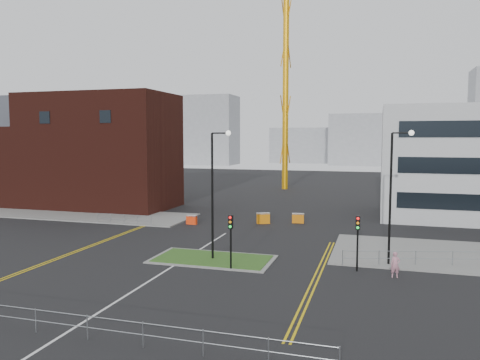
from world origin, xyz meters
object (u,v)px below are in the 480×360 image
at_px(pedestrian, 395,265).
at_px(streetlamp_island, 215,184).
at_px(tower_crane, 320,15).
at_px(traffic_light_island, 231,231).

bearing_deg(pedestrian, streetlamp_island, 169.80).
distance_m(tower_crane, pedestrian, 56.20).
xyz_separation_m(tower_crane, traffic_light_island, (0.44, -49.09, -25.76)).
distance_m(tower_crane, traffic_light_island, 55.44).
relative_size(traffic_light_island, pedestrian, 2.27).
relative_size(tower_crane, pedestrian, 32.93).
bearing_deg(pedestrian, tower_crane, 95.94).
bearing_deg(tower_crane, pedestrian, -77.29).
height_order(tower_crane, traffic_light_island, tower_crane).
distance_m(streetlamp_island, pedestrian, 12.99).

